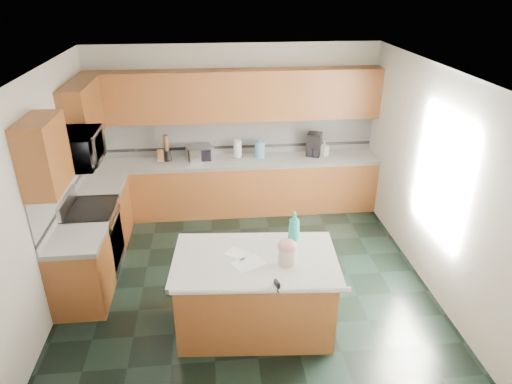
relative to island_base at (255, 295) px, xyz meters
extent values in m
plane|color=black|center=(-0.02, 0.84, -0.43)|extent=(4.60, 4.60, 0.00)
plane|color=white|center=(-0.02, 0.84, 2.27)|extent=(4.60, 4.60, 0.00)
cube|color=silver|center=(-0.02, 3.16, 0.92)|extent=(4.60, 0.04, 2.70)
cube|color=silver|center=(-0.02, -1.48, 0.92)|extent=(4.60, 0.04, 2.70)
cube|color=silver|center=(-2.34, 0.84, 0.92)|extent=(0.04, 4.60, 2.70)
cube|color=silver|center=(2.30, 0.84, 0.92)|extent=(0.04, 4.60, 2.70)
cube|color=#4B250D|center=(-0.02, 2.84, 0.00)|extent=(4.60, 0.60, 0.86)
cube|color=silver|center=(-0.02, 2.84, 0.46)|extent=(4.60, 0.64, 0.06)
cube|color=#4B250D|center=(-0.02, 2.98, 1.51)|extent=(4.60, 0.33, 0.78)
cube|color=silver|center=(-0.02, 3.13, 0.81)|extent=(4.60, 0.02, 0.63)
cube|color=black|center=(-0.02, 3.13, 0.61)|extent=(4.60, 0.01, 0.05)
cube|color=#4B250D|center=(-2.02, 2.13, 0.00)|extent=(0.60, 0.82, 0.86)
cube|color=silver|center=(-2.02, 2.13, 0.46)|extent=(0.64, 0.82, 0.06)
cube|color=#4B250D|center=(-2.02, 0.60, 0.00)|extent=(0.60, 0.72, 0.86)
cube|color=silver|center=(-2.02, 0.60, 0.46)|extent=(0.64, 0.72, 0.06)
cube|color=silver|center=(-2.31, 1.39, 0.81)|extent=(0.02, 2.30, 0.63)
cube|color=black|center=(-2.30, 1.39, 0.61)|extent=(0.01, 2.30, 0.05)
cube|color=#4B250D|center=(-2.15, 2.27, 1.51)|extent=(0.33, 1.09, 0.78)
cube|color=#4B250D|center=(-2.15, 0.60, 1.51)|extent=(0.33, 0.72, 0.78)
cube|color=#B7B7BC|center=(-2.02, 1.34, 0.01)|extent=(0.60, 0.76, 0.88)
cube|color=black|center=(-1.73, 1.34, -0.03)|extent=(0.02, 0.68, 0.55)
cube|color=black|center=(-2.02, 1.34, 0.47)|extent=(0.62, 0.78, 0.04)
cylinder|color=#B7B7BC|center=(-1.70, 1.34, 0.35)|extent=(0.02, 0.66, 0.02)
cube|color=#B7B7BC|center=(-2.28, 1.34, 0.59)|extent=(0.06, 0.76, 0.18)
imported|color=#B7B7BC|center=(-2.02, 1.34, 1.30)|extent=(0.50, 0.73, 0.41)
cube|color=#4B250D|center=(0.00, 0.00, 0.00)|extent=(1.72, 1.07, 0.86)
cube|color=silver|center=(0.00, 0.00, 0.46)|extent=(1.82, 1.17, 0.06)
cylinder|color=silver|center=(0.00, -0.52, 0.46)|extent=(1.75, 0.20, 0.06)
cylinder|color=silver|center=(0.32, -0.13, 0.58)|extent=(0.18, 0.18, 0.19)
ellipsoid|color=pink|center=(0.32, -0.13, 0.71)|extent=(0.20, 0.20, 0.12)
cylinder|color=tan|center=(0.32, -0.13, 0.75)|extent=(0.06, 0.02, 0.02)
sphere|color=tan|center=(0.29, -0.13, 0.75)|extent=(0.03, 0.03, 0.03)
sphere|color=tan|center=(0.35, -0.13, 0.75)|extent=(0.03, 0.03, 0.03)
imported|color=teal|center=(0.47, 0.32, 0.67)|extent=(0.14, 0.14, 0.35)
cube|color=white|center=(-0.07, -0.10, 0.49)|extent=(0.39, 0.35, 0.00)
cube|color=white|center=(-0.18, 0.10, 0.49)|extent=(0.30, 0.29, 0.00)
cube|color=black|center=(0.16, -0.50, 0.50)|extent=(0.05, 0.10, 0.09)
cylinder|color=black|center=(0.16, -0.56, 0.48)|extent=(0.02, 0.07, 0.02)
cube|color=#472814|center=(-1.23, 2.89, 0.59)|extent=(0.12, 0.15, 0.21)
cylinder|color=black|center=(-1.13, 2.92, 0.58)|extent=(0.14, 0.14, 0.17)
cylinder|color=#472814|center=(-1.13, 2.92, 0.79)|extent=(0.08, 0.08, 0.25)
cube|color=#B7B7BC|center=(-0.61, 2.89, 0.61)|extent=(0.46, 0.37, 0.23)
cube|color=black|center=(-0.61, 2.77, 0.61)|extent=(0.36, 0.01, 0.19)
cylinder|color=white|center=(0.01, 2.94, 0.64)|extent=(0.13, 0.13, 0.29)
cylinder|color=#B7B7BC|center=(0.01, 2.94, 0.50)|extent=(0.20, 0.20, 0.01)
cylinder|color=#66A7CD|center=(0.37, 2.90, 0.63)|extent=(0.17, 0.17, 0.27)
cylinder|color=#66A7CD|center=(0.37, 2.90, 0.78)|extent=(0.08, 0.08, 0.04)
cube|color=black|center=(1.27, 2.92, 0.68)|extent=(0.30, 0.31, 0.38)
cylinder|color=black|center=(1.27, 2.87, 0.57)|extent=(0.16, 0.16, 0.16)
imported|color=white|center=(1.43, 2.89, 0.62)|extent=(0.17, 0.17, 0.26)
cylinder|color=red|center=(1.43, 2.89, 0.77)|extent=(0.02, 0.02, 0.03)
cube|color=white|center=(2.27, 0.64, 1.07)|extent=(0.02, 1.40, 1.10)
camera|label=1|loc=(-0.40, -4.04, 3.22)|focal=32.00mm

